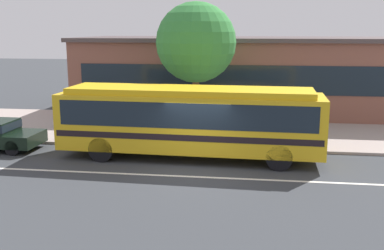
{
  "coord_description": "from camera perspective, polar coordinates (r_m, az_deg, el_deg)",
  "views": [
    {
      "loc": [
        2.05,
        -16.25,
        5.23
      ],
      "look_at": [
        -0.42,
        2.02,
        1.3
      ],
      "focal_mm": 42.48,
      "sensor_mm": 36.0,
      "label": 1
    }
  ],
  "objects": [
    {
      "name": "ground_plane",
      "position": [
        17.19,
        0.5,
        -5.68
      ],
      "size": [
        120.0,
        120.0,
        0.0
      ],
      "primitive_type": "plane",
      "color": "#35393D"
    },
    {
      "name": "sidewalk_slab",
      "position": [
        23.85,
        2.59,
        -0.5
      ],
      "size": [
        60.0,
        8.0,
        0.12
      ],
      "primitive_type": "cube",
      "color": "#A2928A",
      "rests_on": "ground_plane"
    },
    {
      "name": "lane_stripe_center",
      "position": [
        16.43,
        0.14,
        -6.51
      ],
      "size": [
        56.0,
        0.16,
        0.01
      ],
      "primitive_type": "cube",
      "color": "silver",
      "rests_on": "ground_plane"
    },
    {
      "name": "transit_bus",
      "position": [
        18.36,
        -0.26,
        0.92
      ],
      "size": [
        10.67,
        2.87,
        2.91
      ],
      "color": "gold",
      "rests_on": "ground_plane"
    },
    {
      "name": "pedestrian_waiting_near_sign",
      "position": [
        20.69,
        -5.15,
        0.45
      ],
      "size": [
        0.43,
        0.43,
        1.66
      ],
      "color": "#2C3435",
      "rests_on": "sidewalk_slab"
    },
    {
      "name": "pedestrian_walking_along_curb",
      "position": [
        20.83,
        -2.92,
        0.7
      ],
      "size": [
        0.46,
        0.46,
        1.74
      ],
      "color": "#2C3D3F",
      "rests_on": "sidewalk_slab"
    },
    {
      "name": "pedestrian_standing_by_tree",
      "position": [
        20.39,
        4.03,
        0.27
      ],
      "size": [
        0.43,
        0.43,
        1.65
      ],
      "color": "navy",
      "rests_on": "sidewalk_slab"
    },
    {
      "name": "bus_stop_sign",
      "position": [
        20.19,
        12.91,
        1.49
      ],
      "size": [
        0.08,
        0.44,
        2.36
      ],
      "color": "gray",
      "rests_on": "sidewalk_slab"
    },
    {
      "name": "street_tree_near_stop",
      "position": [
        22.83,
        0.51,
        10.29
      ],
      "size": [
        3.98,
        3.98,
        6.42
      ],
      "color": "brown",
      "rests_on": "sidewalk_slab"
    },
    {
      "name": "station_building",
      "position": [
        29.1,
        7.24,
        6.27
      ],
      "size": [
        21.39,
        7.78,
        4.69
      ],
      "color": "brown",
      "rests_on": "ground_plane"
    }
  ]
}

